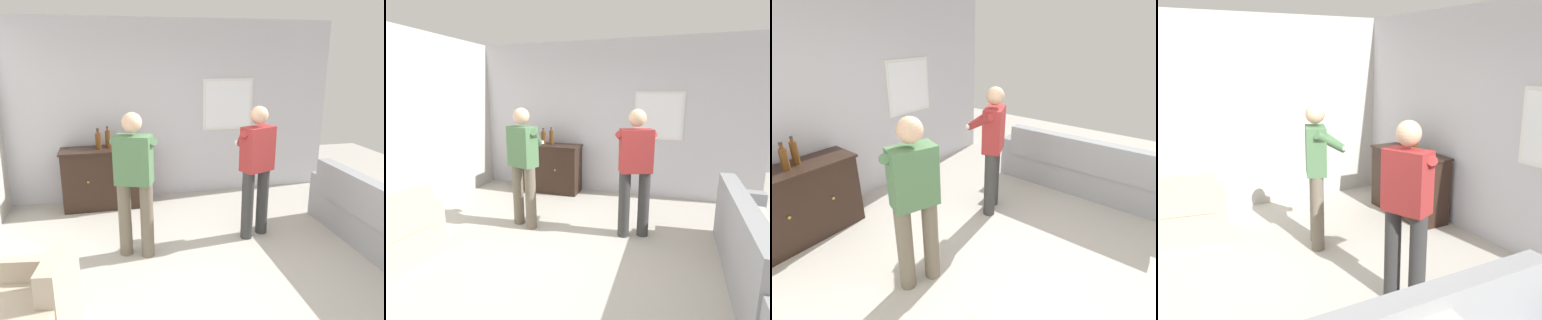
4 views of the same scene
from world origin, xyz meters
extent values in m
plane|color=#B2ADA3|center=(0.00, 0.00, 0.00)|extent=(10.40, 10.40, 0.00)
cube|color=silver|center=(0.00, 2.66, 1.40)|extent=(5.20, 0.12, 2.80)
cube|color=silver|center=(0.85, 2.60, 1.48)|extent=(0.84, 0.02, 0.83)
cube|color=white|center=(0.85, 2.59, 1.48)|extent=(0.76, 0.03, 0.75)
cube|color=gray|center=(2.01, 0.14, 0.21)|extent=(0.55, 2.15, 0.42)
cube|color=gray|center=(1.81, 0.14, 0.65)|extent=(0.18, 2.15, 0.46)
cube|color=gray|center=(2.01, 1.29, 0.32)|extent=(0.55, 0.18, 0.64)
cube|color=beige|center=(1.94, 0.14, 0.60)|extent=(0.19, 0.41, 0.36)
cube|color=black|center=(-1.16, 2.30, 0.44)|extent=(1.24, 0.44, 0.88)
cube|color=black|center=(-1.16, 2.30, 0.90)|extent=(1.28, 0.48, 0.03)
sphere|color=#B79338|center=(-1.41, 2.06, 0.49)|extent=(0.04, 0.04, 0.04)
sphere|color=#B79338|center=(-0.91, 2.06, 0.49)|extent=(0.04, 0.04, 0.04)
cylinder|color=#593314|center=(-1.23, 2.29, 1.04)|extent=(0.08, 0.08, 0.24)
cylinder|color=#593314|center=(-1.23, 2.29, 1.18)|extent=(0.04, 0.04, 0.06)
cylinder|color=#262626|center=(-1.23, 2.29, 1.22)|extent=(0.04, 0.04, 0.02)
cylinder|color=#593314|center=(-1.09, 2.35, 1.04)|extent=(0.08, 0.08, 0.26)
cylinder|color=#593314|center=(-1.09, 2.35, 1.20)|extent=(0.03, 0.03, 0.05)
cylinder|color=#262626|center=(-1.09, 2.35, 1.23)|extent=(0.04, 0.04, 0.02)
cylinder|color=#6B6051|center=(-0.95, 0.78, 0.44)|extent=(0.15, 0.15, 0.88)
cylinder|color=#6B6051|center=(-0.71, 0.69, 0.44)|extent=(0.15, 0.15, 0.88)
cube|color=#4C754C|center=(-0.83, 0.73, 1.16)|extent=(0.45, 0.35, 0.55)
sphere|color=#D8AD8C|center=(-0.83, 0.73, 1.57)|extent=(0.22, 0.22, 0.22)
cylinder|color=#4C754C|center=(-0.88, 0.92, 1.27)|extent=(0.41, 0.32, 0.29)
cylinder|color=#4C754C|center=(-0.66, 0.84, 1.27)|extent=(0.20, 0.44, 0.29)
cube|color=white|center=(-0.72, 1.03, 1.18)|extent=(0.15, 0.09, 0.04)
cylinder|color=#383838|center=(0.57, 0.85, 0.44)|extent=(0.15, 0.15, 0.88)
cylinder|color=#383838|center=(0.81, 0.95, 0.44)|extent=(0.15, 0.15, 0.88)
cube|color=#9E2D2D|center=(0.69, 0.90, 1.16)|extent=(0.45, 0.35, 0.55)
sphere|color=#D8AD8C|center=(0.69, 0.90, 1.57)|extent=(0.22, 0.22, 0.22)
cylinder|color=#9E2D2D|center=(0.52, 1.00, 1.27)|extent=(0.19, 0.45, 0.29)
cylinder|color=#9E2D2D|center=(0.74, 1.09, 1.27)|extent=(0.42, 0.31, 0.29)
cube|color=white|center=(0.57, 1.19, 1.18)|extent=(0.15, 0.09, 0.04)
camera|label=1|loc=(-1.07, -3.25, 2.28)|focal=35.00mm
camera|label=2|loc=(1.15, -2.86, 1.87)|focal=28.00mm
camera|label=3|loc=(-2.35, -1.00, 2.31)|focal=28.00mm
camera|label=4|loc=(3.52, -1.22, 2.18)|focal=40.00mm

